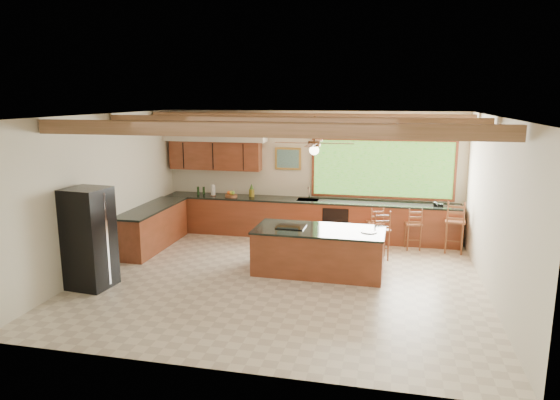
# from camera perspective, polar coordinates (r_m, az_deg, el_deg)

# --- Properties ---
(ground) EXTENTS (7.20, 7.20, 0.00)m
(ground) POSITION_cam_1_polar(r_m,az_deg,el_deg) (9.38, 0.20, -9.01)
(ground) COLOR beige
(ground) RESTS_ON ground
(room_shell) EXTENTS (7.27, 6.54, 3.02)m
(room_shell) POSITION_cam_1_polar(r_m,az_deg,el_deg) (9.51, 0.05, 5.03)
(room_shell) COLOR beige
(room_shell) RESTS_ON ground
(counter_run) EXTENTS (7.12, 3.10, 1.24)m
(counter_run) POSITION_cam_1_polar(r_m,az_deg,el_deg) (11.77, -1.07, -2.33)
(counter_run) COLOR brown
(counter_run) RESTS_ON ground
(island) EXTENTS (2.49, 1.21, 0.88)m
(island) POSITION_cam_1_polar(r_m,az_deg,el_deg) (9.64, 4.46, -5.78)
(island) COLOR brown
(island) RESTS_ON ground
(refrigerator) EXTENTS (0.76, 0.74, 1.79)m
(refrigerator) POSITION_cam_1_polar(r_m,az_deg,el_deg) (9.37, -20.97, -4.10)
(refrigerator) COLOR black
(refrigerator) RESTS_ON ground
(bar_stool_a) EXTENTS (0.41, 0.41, 0.93)m
(bar_stool_a) POSITION_cam_1_polar(r_m,az_deg,el_deg) (11.28, 10.84, -2.70)
(bar_stool_a) COLOR brown
(bar_stool_a) RESTS_ON ground
(bar_stool_b) EXTENTS (0.40, 0.40, 0.96)m
(bar_stool_b) POSITION_cam_1_polar(r_m,az_deg,el_deg) (11.33, 15.01, -2.77)
(bar_stool_b) COLOR brown
(bar_stool_b) RESTS_ON ground
(bar_stool_c) EXTENTS (0.47, 0.47, 1.06)m
(bar_stool_c) POSITION_cam_1_polar(r_m,az_deg,el_deg) (10.47, 11.34, -3.43)
(bar_stool_c) COLOR brown
(bar_stool_c) RESTS_ON ground
(bar_stool_d) EXTENTS (0.46, 0.46, 1.16)m
(bar_stool_d) POSITION_cam_1_polar(r_m,az_deg,el_deg) (11.34, 19.42, -2.41)
(bar_stool_d) COLOR brown
(bar_stool_d) RESTS_ON ground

